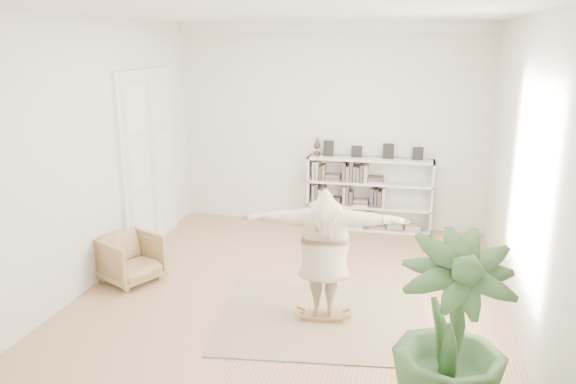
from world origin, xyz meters
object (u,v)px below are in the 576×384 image
Objects in this scene: armchair at (130,259)px; rocker_board at (323,314)px; bookshelf at (369,195)px; person at (324,250)px; houseplant at (451,336)px.

armchair reaches higher than rocker_board.
bookshelf reaches higher than rocker_board.
rocker_board is 0.25× the size of person.
armchair is at bearing -135.12° from bookshelf.
armchair is at bearing 152.50° from houseplant.
bookshelf is 1.27× the size of houseplant.
houseplant is (1.14, -5.21, 0.23)m from bookshelf.
person is (2.83, -0.51, 0.57)m from armchair.
bookshelf is at bearing 102.38° from houseplant.
houseplant reaches higher than armchair.
armchair is 2.88m from rocker_board.
armchair is 4.75m from houseplant.
bookshelf is at bearing -100.64° from person.
rocker_board is 0.84m from person.
rocker_board is (-0.22, -3.54, -0.57)m from bookshelf.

